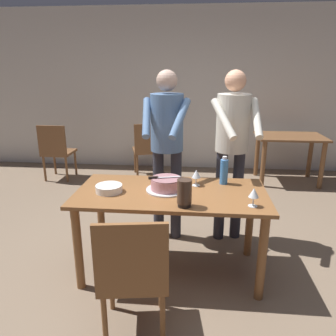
# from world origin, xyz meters

# --- Properties ---
(ground_plane) EXTENTS (14.00, 14.00, 0.00)m
(ground_plane) POSITION_xyz_m (0.00, 0.00, 0.00)
(ground_plane) COLOR #7A6651
(back_wall) EXTENTS (10.00, 0.12, 2.70)m
(back_wall) POSITION_xyz_m (0.00, 3.22, 1.35)
(back_wall) COLOR silver
(back_wall) RESTS_ON ground_plane
(main_dining_table) EXTENTS (1.58, 0.78, 0.75)m
(main_dining_table) POSITION_xyz_m (0.00, 0.00, 0.63)
(main_dining_table) COLOR brown
(main_dining_table) RESTS_ON ground_plane
(cake_on_platter) EXTENTS (0.34, 0.34, 0.11)m
(cake_on_platter) POSITION_xyz_m (-0.04, 0.02, 0.80)
(cake_on_platter) COLOR silver
(cake_on_platter) RESTS_ON main_dining_table
(cake_knife) EXTENTS (0.27, 0.09, 0.02)m
(cake_knife) POSITION_xyz_m (-0.11, 0.00, 0.87)
(cake_knife) COLOR silver
(cake_knife) RESTS_ON cake_on_platter
(plate_stack) EXTENTS (0.22, 0.22, 0.06)m
(plate_stack) POSITION_xyz_m (-0.51, -0.06, 0.78)
(plate_stack) COLOR white
(plate_stack) RESTS_ON main_dining_table
(wine_glass_near) EXTENTS (0.08, 0.08, 0.14)m
(wine_glass_near) POSITION_xyz_m (0.63, -0.24, 0.85)
(wine_glass_near) COLOR silver
(wine_glass_near) RESTS_ON main_dining_table
(wine_glass_far) EXTENTS (0.08, 0.08, 0.14)m
(wine_glass_far) POSITION_xyz_m (0.20, 0.16, 0.85)
(wine_glass_far) COLOR silver
(wine_glass_far) RESTS_ON main_dining_table
(water_bottle) EXTENTS (0.07, 0.07, 0.25)m
(water_bottle) POSITION_xyz_m (0.45, 0.23, 0.86)
(water_bottle) COLOR #387AC6
(water_bottle) RESTS_ON main_dining_table
(hurricane_lamp) EXTENTS (0.11, 0.11, 0.21)m
(hurricane_lamp) POSITION_xyz_m (0.12, -0.29, 0.86)
(hurricane_lamp) COLOR black
(hurricane_lamp) RESTS_ON main_dining_table
(person_cutting_cake) EXTENTS (0.47, 0.56, 1.72)m
(person_cutting_cake) POSITION_xyz_m (-0.10, 0.60, 1.08)
(person_cutting_cake) COLOR #2D2D38
(person_cutting_cake) RESTS_ON ground_plane
(person_standing_beside) EXTENTS (0.47, 0.58, 1.72)m
(person_standing_beside) POSITION_xyz_m (0.54, 0.63, 1.08)
(person_standing_beside) COLOR #2D2D38
(person_standing_beside) RESTS_ON ground_plane
(chair_near_side) EXTENTS (0.50, 0.50, 0.90)m
(chair_near_side) POSITION_xyz_m (-0.18, -0.77, 0.49)
(chair_near_side) COLOR brown
(chair_near_side) RESTS_ON ground_plane
(background_table) EXTENTS (1.00, 0.70, 0.74)m
(background_table) POSITION_xyz_m (1.62, 2.52, 0.58)
(background_table) COLOR brown
(background_table) RESTS_ON ground_plane
(background_chair_0) EXTENTS (0.45, 0.45, 0.90)m
(background_chair_0) POSITION_xyz_m (-2.01, 2.27, 0.49)
(background_chair_0) COLOR brown
(background_chair_0) RESTS_ON ground_plane
(background_chair_1) EXTENTS (0.55, 0.55, 0.90)m
(background_chair_1) POSITION_xyz_m (-0.60, 2.55, 0.49)
(background_chair_1) COLOR brown
(background_chair_1) RESTS_ON ground_plane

